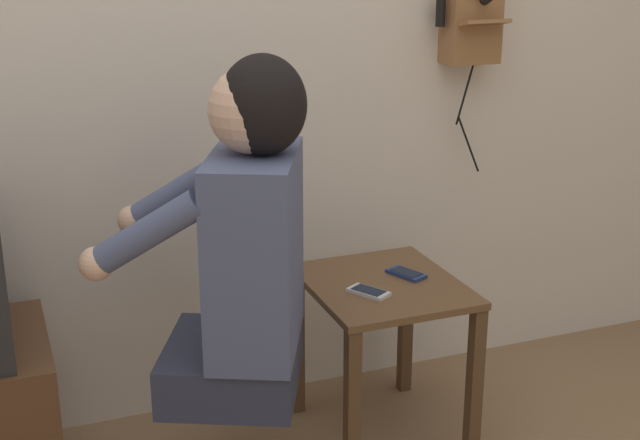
% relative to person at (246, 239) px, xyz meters
% --- Properties ---
extents(wall_back, '(6.80, 0.05, 2.55)m').
position_rel_person_xyz_m(wall_back, '(0.00, 0.57, 0.49)').
color(wall_back, beige).
rests_on(wall_back, ground_plane).
extents(side_table, '(0.45, 0.51, 0.53)m').
position_rel_person_xyz_m(side_table, '(0.48, 0.15, -0.37)').
color(side_table, brown).
rests_on(side_table, ground_plane).
extents(person, '(0.64, 0.58, 0.93)m').
position_rel_person_xyz_m(person, '(0.00, 0.00, 0.00)').
color(person, '#2D3347').
rests_on(person, ground_plane).
extents(wall_phone_antique, '(0.22, 0.18, 0.80)m').
position_rel_person_xyz_m(wall_phone_antique, '(0.94, 0.49, 0.54)').
color(wall_phone_antique, olive).
extents(cell_phone_held, '(0.11, 0.14, 0.01)m').
position_rel_person_xyz_m(cell_phone_held, '(0.40, 0.09, -0.25)').
color(cell_phone_held, silver).
rests_on(cell_phone_held, side_table).
extents(cell_phone_spare, '(0.10, 0.14, 0.01)m').
position_rel_person_xyz_m(cell_phone_spare, '(0.57, 0.18, -0.25)').
color(cell_phone_spare, navy).
rests_on(cell_phone_spare, side_table).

